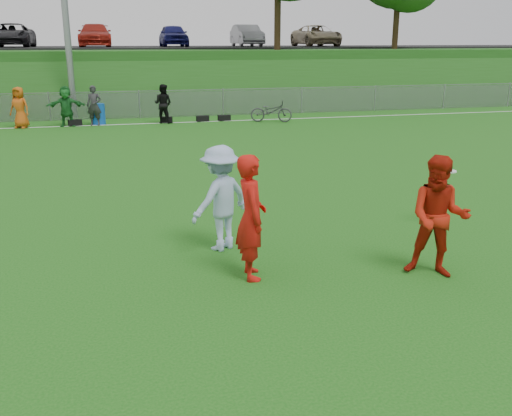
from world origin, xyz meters
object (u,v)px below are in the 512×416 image
object	(u,v)px
player_blue	(221,198)
recycling_bin	(98,114)
player_red_left	(251,217)
bicycle	(271,111)
frisbee	(449,171)
player_red_center	(439,217)

from	to	relation	value
player_blue	recycling_bin	xyz separation A→B (m)	(-2.32, 16.46, -0.47)
player_red_left	bicycle	distance (m)	17.43
player_red_left	bicycle	world-z (taller)	player_red_left
frisbee	bicycle	xyz separation A→B (m)	(0.64, 15.16, -0.62)
player_blue	recycling_bin	distance (m)	16.63
player_blue	bicycle	world-z (taller)	player_blue
bicycle	recycling_bin	bearing A→B (deg)	100.81
player_red_center	player_blue	xyz separation A→B (m)	(-3.01, 1.97, -0.03)
player_blue	frisbee	size ratio (longest dim) A/B	6.37
player_red_left	player_red_center	size ratio (longest dim) A/B	1.02
player_red_left	player_blue	distance (m)	1.35
player_red_left	recycling_bin	distance (m)	17.99
recycling_bin	bicycle	bearing A→B (deg)	-8.29
player_red_left	bicycle	xyz separation A→B (m)	(4.96, 16.70, -0.48)
frisbee	player_blue	bearing A→B (deg)	-177.30
player_blue	bicycle	xyz separation A→B (m)	(5.18, 15.37, -0.44)
player_red_left	recycling_bin	xyz separation A→B (m)	(-2.54, 17.80, -0.52)
frisbee	bicycle	size ratio (longest dim) A/B	0.16
frisbee	player_red_center	bearing A→B (deg)	-124.94
player_red_center	bicycle	xyz separation A→B (m)	(2.17, 17.34, -0.46)
player_red_center	recycling_bin	size ratio (longest dim) A/B	2.13
frisbee	recycling_bin	size ratio (longest dim) A/B	0.32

